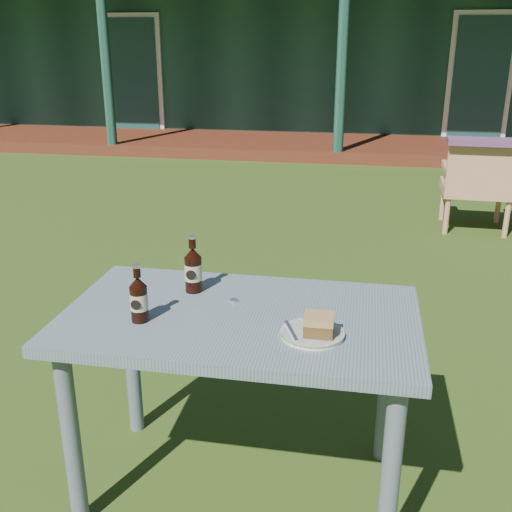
% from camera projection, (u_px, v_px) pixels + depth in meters
% --- Properties ---
extents(ground, '(80.00, 80.00, 0.00)m').
position_uv_depth(ground, '(294.00, 309.00, 3.75)').
color(ground, '#334916').
extents(pavilion, '(15.80, 8.30, 3.45)m').
position_uv_depth(pavilion, '(354.00, 39.00, 11.88)').
color(pavilion, '#194234').
rests_on(pavilion, ground).
extents(cafe_table, '(1.20, 0.70, 0.72)m').
position_uv_depth(cafe_table, '(240.00, 340.00, 2.06)').
color(cafe_table, slate).
rests_on(cafe_table, ground).
extents(plate, '(0.20, 0.20, 0.01)m').
position_uv_depth(plate, '(312.00, 333.00, 1.87)').
color(plate, silver).
rests_on(plate, cafe_table).
extents(cake_slice, '(0.09, 0.09, 0.06)m').
position_uv_depth(cake_slice, '(319.00, 324.00, 1.84)').
color(cake_slice, '#4E3719').
rests_on(cake_slice, plate).
extents(fork, '(0.06, 0.13, 0.00)m').
position_uv_depth(fork, '(291.00, 331.00, 1.87)').
color(fork, silver).
rests_on(fork, plate).
extents(cola_bottle_near, '(0.06, 0.07, 0.21)m').
position_uv_depth(cola_bottle_near, '(193.00, 269.00, 2.17)').
color(cola_bottle_near, black).
rests_on(cola_bottle_near, cafe_table).
extents(cola_bottle_far, '(0.06, 0.06, 0.20)m').
position_uv_depth(cola_bottle_far, '(139.00, 299.00, 1.94)').
color(cola_bottle_far, black).
rests_on(cola_bottle_far, cafe_table).
extents(bottle_cap, '(0.03, 0.03, 0.01)m').
position_uv_depth(bottle_cap, '(234.00, 300.00, 2.11)').
color(bottle_cap, silver).
rests_on(bottle_cap, cafe_table).
extents(armchair_left, '(0.60, 0.56, 0.78)m').
position_uv_depth(armchair_left, '(478.00, 182.00, 5.14)').
color(armchair_left, tan).
rests_on(armchair_left, ground).
extents(floral_throw, '(0.62, 0.24, 0.05)m').
position_uv_depth(floral_throw, '(486.00, 142.00, 4.87)').
color(floral_throw, '#62375C').
rests_on(floral_throw, armchair_left).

